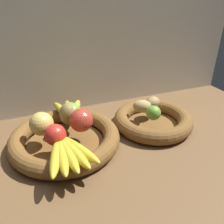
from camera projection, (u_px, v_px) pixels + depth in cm
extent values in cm
cube|color=brown|center=(118.00, 139.00, 85.19)|extent=(140.00, 90.00, 3.00)
cube|color=silver|center=(92.00, 45.00, 96.20)|extent=(140.00, 3.00, 55.00)
cylinder|color=brown|center=(66.00, 143.00, 79.44)|extent=(26.60, 26.60, 1.00)
torus|color=brown|center=(65.00, 138.00, 78.34)|extent=(38.11, 38.11, 5.67)
cylinder|color=brown|center=(152.00, 125.00, 90.66)|extent=(20.68, 20.68, 1.00)
torus|color=brown|center=(153.00, 120.00, 89.56)|extent=(30.88, 30.88, 5.67)
sphere|color=#B73828|center=(81.00, 120.00, 75.43)|extent=(7.99, 7.99, 7.99)
sphere|color=red|center=(55.00, 135.00, 68.99)|extent=(6.75, 6.75, 6.75)
sphere|color=#7AA338|center=(70.00, 113.00, 80.40)|extent=(7.72, 7.72, 7.72)
sphere|color=#DBB756|center=(42.00, 124.00, 73.61)|extent=(7.88, 7.88, 7.88)
ellipsoid|color=olive|center=(68.00, 114.00, 79.13)|extent=(8.63, 8.64, 8.17)
ellipsoid|color=gold|center=(56.00, 155.00, 63.30)|extent=(7.68, 18.90, 3.09)
ellipsoid|color=gold|center=(62.00, 154.00, 63.59)|extent=(4.58, 18.91, 3.09)
ellipsoid|color=gold|center=(68.00, 153.00, 64.12)|extent=(4.82, 18.93, 3.09)
ellipsoid|color=gold|center=(73.00, 151.00, 64.87)|extent=(7.91, 18.88, 3.09)
ellipsoid|color=gold|center=(78.00, 149.00, 65.81)|extent=(10.76, 18.26, 3.09)
sphere|color=brown|center=(59.00, 136.00, 71.50)|extent=(2.78, 2.78, 2.78)
ellipsoid|color=gold|center=(75.00, 109.00, 87.91)|extent=(9.33, 16.24, 3.00)
ellipsoid|color=gold|center=(69.00, 110.00, 87.67)|extent=(4.76, 16.64, 3.00)
ellipsoid|color=gold|center=(62.00, 111.00, 86.78)|extent=(6.14, 16.68, 3.00)
sphere|color=brown|center=(71.00, 120.00, 80.68)|extent=(2.70, 2.70, 2.70)
ellipsoid|color=tan|center=(142.00, 106.00, 88.23)|extent=(8.67, 7.69, 4.98)
ellipsoid|color=#A38451|center=(153.00, 102.00, 91.47)|extent=(7.94, 7.43, 4.78)
sphere|color=#6B9E33|center=(153.00, 113.00, 82.82)|extent=(5.49, 5.49, 5.49)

